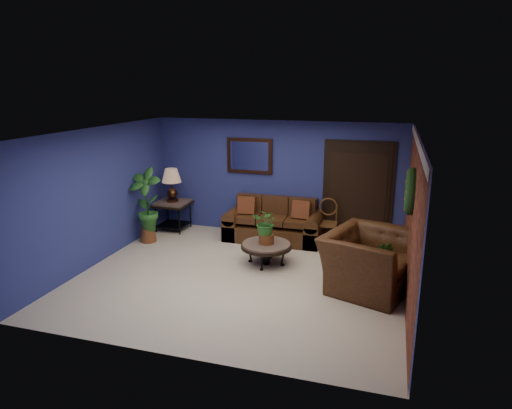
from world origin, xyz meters
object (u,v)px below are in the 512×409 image
(coffee_table, at_px, (266,246))
(side_chair, at_px, (327,219))
(sofa, at_px, (274,226))
(end_table, at_px, (173,208))
(armchair, at_px, (369,261))
(table_lamp, at_px, (172,181))

(coffee_table, bearing_deg, side_chair, 57.48)
(sofa, relative_size, coffee_table, 2.17)
(coffee_table, xyz_separation_m, end_table, (-2.58, 1.36, 0.17))
(coffee_table, bearing_deg, sofa, 98.55)
(side_chair, distance_m, armchair, 2.16)
(sofa, distance_m, coffee_table, 1.41)
(sofa, xyz_separation_m, armchair, (2.08, -1.90, 0.17))
(sofa, distance_m, armchair, 2.82)
(end_table, relative_size, side_chair, 0.76)
(table_lamp, bearing_deg, coffee_table, -27.84)
(coffee_table, height_order, end_table, end_table)
(sofa, height_order, end_table, sofa)
(coffee_table, height_order, table_lamp, table_lamp)
(coffee_table, bearing_deg, end_table, 152.16)
(side_chair, bearing_deg, armchair, -65.71)
(side_chair, bearing_deg, table_lamp, 179.20)
(sofa, xyz_separation_m, coffee_table, (0.21, -1.39, 0.05))
(coffee_table, relative_size, side_chair, 0.98)
(sofa, bearing_deg, table_lamp, -179.35)
(table_lamp, distance_m, side_chair, 3.54)
(sofa, distance_m, table_lamp, 2.51)
(armchair, bearing_deg, coffee_table, 94.06)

